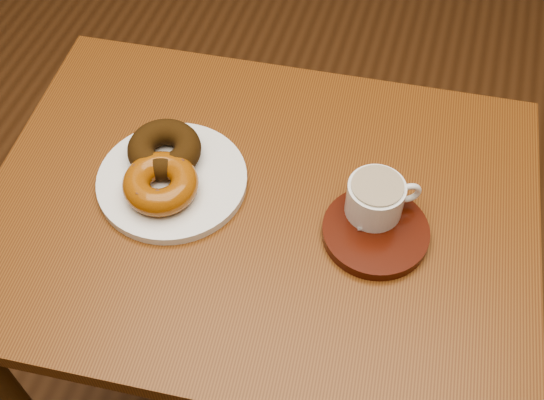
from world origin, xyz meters
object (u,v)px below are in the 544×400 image
(cafe_table, at_px, (260,250))
(saucer, at_px, (375,232))
(donut_plate, at_px, (172,180))
(coffee_cup, at_px, (376,198))

(cafe_table, relative_size, saucer, 5.62)
(donut_plate, bearing_deg, saucer, -1.47)
(donut_plate, distance_m, saucer, 0.31)
(donut_plate, xyz_separation_m, saucer, (0.31, -0.01, 0.00))
(cafe_table, relative_size, coffee_cup, 8.24)
(donut_plate, bearing_deg, coffee_cup, 4.52)
(donut_plate, relative_size, coffee_cup, 2.18)
(saucer, bearing_deg, donut_plate, 178.53)
(cafe_table, height_order, donut_plate, donut_plate)
(saucer, height_order, coffee_cup, coffee_cup)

